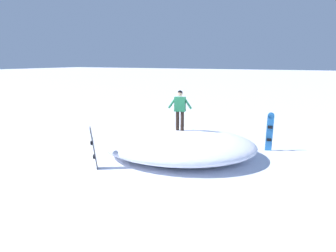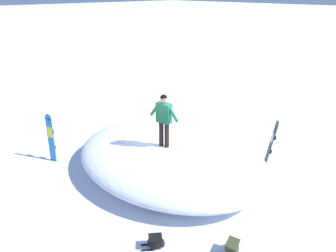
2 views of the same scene
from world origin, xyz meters
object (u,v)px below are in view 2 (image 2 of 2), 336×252
snowboard_secondary_upright (51,137)px  backpack_far (232,248)px  backpack_near (156,242)px  snowboard_primary_upright (272,142)px  snowboarder_standing (164,116)px

snowboard_secondary_upright → backpack_far: (-1.08, 6.51, -0.70)m
backpack_near → snowboard_primary_upright: bearing=179.8°
snowboard_secondary_upright → backpack_near: snowboard_secondary_upright is taller
snowboard_primary_upright → backpack_far: size_ratio=2.42×
snowboarder_standing → snowboard_secondary_upright: (2.13, -3.23, -1.11)m
snowboard_secondary_upright → backpack_far: snowboard_secondary_upright is taller
snowboard_secondary_upright → backpack_far: size_ratio=2.61×
snowboarder_standing → snowboard_primary_upright: 3.78m
backpack_near → backpack_far: 1.70m
snowboard_secondary_upright → snowboard_primary_upright: bearing=134.4°
snowboard_primary_upright → backpack_far: bearing=17.7°
snowboarder_standing → backpack_near: size_ratio=2.98×
snowboarder_standing → backpack_far: 3.89m
snowboard_primary_upright → backpack_near: snowboard_primary_upright is taller
backpack_near → backpack_far: bearing=130.2°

